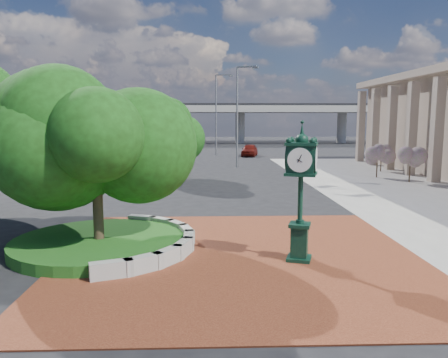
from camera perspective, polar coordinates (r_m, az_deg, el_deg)
ground at (r=16.02m, az=1.91°, el=-8.95°), size 200.00×200.00×0.00m
plaza at (r=15.06m, az=2.17°, el=-9.97°), size 12.00×12.00×0.04m
planter_wall at (r=16.00m, az=-7.90°, el=-8.04°), size 2.96×6.77×0.54m
grass_bed at (r=16.41m, az=-15.96°, el=-8.12°), size 6.10×6.10×0.40m
overpass at (r=85.33m, az=-1.41°, el=9.11°), size 90.00×12.00×7.50m
tree_planter at (r=15.83m, az=-16.44°, el=4.26°), size 5.20×5.20×6.33m
tree_street at (r=33.46m, az=-7.04°, el=5.40°), size 4.40×4.40×5.45m
post_clock at (r=14.21m, az=9.98°, el=-0.97°), size 1.14×1.14×4.51m
parked_car at (r=55.12m, az=3.36°, el=3.80°), size 2.64×4.74×1.52m
street_lamp_near at (r=41.99m, az=2.03°, el=9.13°), size 2.00×1.06×9.52m
street_lamp_far at (r=56.40m, az=-0.81°, el=9.22°), size 2.26×0.77×10.23m
shrub_near at (r=34.64m, az=23.15°, el=2.18°), size 1.20×1.20×2.20m
shrub_mid at (r=36.53m, az=19.40°, el=2.62°), size 1.20×1.20×2.20m
shrub_far at (r=40.80m, az=19.87°, el=3.10°), size 1.20×1.20×2.20m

